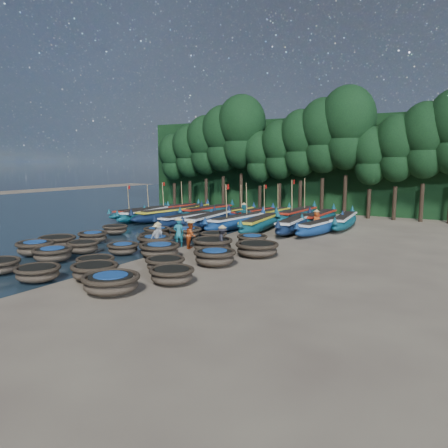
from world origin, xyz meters
The scene contains 63 objects.
ground centered at (0.00, 0.00, 0.00)m, with size 120.00×120.00×0.00m, color gray.
foliage_wall centered at (0.00, 23.50, 5.00)m, with size 40.00×3.00×10.00m, color black.
coracle_2 centered at (-0.90, -10.39, 0.40)m, with size 2.18×2.18×0.71m.
coracle_3 centered at (1.18, -8.95, 0.44)m, with size 2.20×2.20×0.77m.
coracle_4 centered at (3.28, -10.05, 0.46)m, with size 2.90×2.90×0.79m.
coracle_5 centered at (-5.78, -6.92, 0.48)m, with size 2.45×2.45×0.83m.
coracle_6 centered at (-3.61, -7.45, 0.45)m, with size 2.46×2.46×0.77m.
coracle_7 centered at (-0.34, -7.48, 0.36)m, with size 2.02×2.02×0.63m.
coracle_8 centered at (2.99, -6.10, 0.41)m, with size 1.95×1.95×0.72m.
coracle_9 centered at (4.58, -7.65, 0.42)m, with size 2.12×2.12×0.73m.
coracle_10 centered at (-6.59, -4.75, 0.42)m, with size 2.45×2.45×0.74m.
coracle_11 centered at (-3.89, -5.10, 0.42)m, with size 1.88×1.88×0.74m.
coracle_12 centered at (-1.66, -4.13, 0.38)m, with size 1.84×1.84×0.65m.
coracle_13 centered at (0.71, -3.69, 0.46)m, with size 2.70×2.70×0.79m.
coracle_14 centered at (4.42, -3.78, 0.48)m, with size 2.45×2.45×0.83m.
coracle_15 centered at (-6.02, -2.35, 0.42)m, with size 2.41×2.41×0.72m.
coracle_16 centered at (-2.41, -0.36, 0.37)m, with size 2.03×2.03×0.65m.
coracle_17 centered at (-0.95, -2.04, 0.49)m, with size 2.23×2.23×0.85m.
coracle_18 centered at (2.51, -0.96, 0.48)m, with size 2.55×2.55×0.84m.
coracle_19 centered at (5.34, -0.69, 0.47)m, with size 2.98×2.98×0.82m.
coracle_20 centered at (-7.14, 0.86, 0.39)m, with size 1.91×1.91×0.69m.
coracle_21 centered at (-3.83, 1.66, 0.39)m, with size 2.30×2.30×0.67m.
coracle_22 centered at (-1.60, 2.03, 0.44)m, with size 2.73×2.73×0.77m.
coracle_23 centered at (0.78, 1.97, 0.38)m, with size 2.17×2.17×0.66m.
coracle_24 centered at (3.58, 2.20, 0.39)m, with size 2.41×2.41×0.67m.
long_boat_0 centered at (-12.05, 9.11, 0.51)m, with size 2.13×7.46×3.19m.
long_boat_1 centered at (-10.46, 8.08, 0.57)m, with size 2.41×8.51×1.51m.
long_boat_2 centered at (-8.22, 8.86, 0.61)m, with size 3.03×8.99×1.60m.
long_boat_3 centered at (-4.98, 7.08, 0.54)m, with size 2.14×8.02×1.42m.
long_boat_4 centered at (-2.96, 7.17, 0.61)m, with size 2.57×9.02×1.60m.
long_boat_5 centered at (-0.65, 7.82, 0.58)m, with size 2.33×8.60×3.67m.
long_boat_6 centered at (1.41, 7.90, 0.59)m, with size 2.45×8.71×1.54m.
long_boat_7 centered at (3.95, 8.88, 0.60)m, with size 2.33×9.00×1.59m.
long_boat_8 centered at (5.96, 9.02, 0.54)m, with size 2.45×8.01×1.42m.
long_boat_9 centered at (-10.83, 12.88, 0.53)m, with size 2.62×7.84×3.37m.
long_boat_10 centered at (-8.85, 13.34, 0.53)m, with size 2.28×7.81×1.38m.
long_boat_11 centered at (-6.57, 12.84, 0.58)m, with size 2.30×8.58×1.52m.
long_boat_12 centered at (-4.11, 13.55, 0.50)m, with size 2.05×7.43×3.17m.
long_boat_13 centered at (-2.33, 14.01, 0.50)m, with size 2.37×7.39×1.31m.
long_boat_14 centered at (-0.52, 14.17, 0.53)m, with size 1.98×7.84×3.34m.
long_boat_15 centered at (1.96, 14.51, 0.61)m, with size 1.78×9.05×3.85m.
long_boat_16 centered at (4.35, 13.36, 0.59)m, with size 1.56×8.80×1.55m.
long_boat_17 centered at (6.68, 12.69, 0.58)m, with size 2.29×8.56×1.51m.
fisherman_0 centered at (-1.09, -1.60, 0.85)m, with size 0.53×0.79×1.78m.
fisherman_1 centered at (-0.23, -0.60, 0.99)m, with size 0.78×0.77×2.01m.
fisherman_2 centered at (0.71, -0.58, 0.90)m, with size 0.88×0.99×1.90m.
fisherman_3 centered at (3.24, -1.02, 0.85)m, with size 1.14×1.18×1.82m.
fisherman_4 centered at (-0.57, -2.37, 0.86)m, with size 0.52×0.96×1.78m.
fisherman_5 centered at (-1.53, 10.73, 0.91)m, with size 1.69×1.20×1.96m.
fisherman_6 centered at (5.29, 9.81, 0.87)m, with size 0.72×0.91×1.82m.
tree_0 centered at (-16.00, 20.00, 5.97)m, with size 3.68×3.68×8.68m.
tree_1 centered at (-13.70, 20.00, 6.65)m, with size 4.09×4.09×9.65m.
tree_2 centered at (-11.40, 20.00, 7.32)m, with size 4.51×4.51×10.63m.
tree_3 centered at (-9.10, 20.00, 8.00)m, with size 4.92×4.92×11.60m.
tree_4 centered at (-6.80, 20.00, 8.67)m, with size 5.34×5.34×12.58m.
tree_5 centered at (-4.50, 20.00, 5.97)m, with size 3.68×3.68×8.68m.
tree_6 centered at (-2.20, 20.00, 6.65)m, with size 4.09×4.09×9.65m.
tree_7 centered at (0.10, 20.00, 7.32)m, with size 4.51×4.51×10.63m.
tree_8 centered at (2.40, 20.00, 8.00)m, with size 4.92×4.92×11.60m.
tree_9 centered at (4.70, 20.00, 8.67)m, with size 5.34×5.34×12.58m.
tree_10 centered at (7.00, 20.00, 5.97)m, with size 3.68×3.68×8.68m.
tree_11 centered at (9.30, 20.00, 6.65)m, with size 4.09×4.09×9.65m.
tree_12 centered at (11.60, 20.00, 7.32)m, with size 4.51×4.51×10.63m.
Camera 1 is at (16.07, -22.65, 5.37)m, focal length 35.00 mm.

